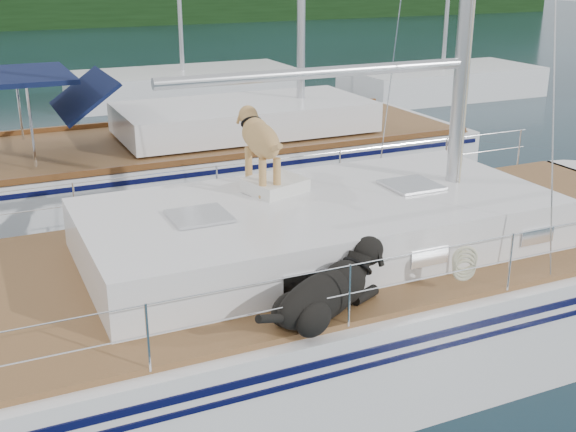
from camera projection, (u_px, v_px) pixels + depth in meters
name	position (u px, v px, depth m)	size (l,w,h in m)	color
ground	(256.00, 358.00, 8.28)	(120.00, 120.00, 0.00)	black
main_sailboat	(263.00, 304.00, 8.08)	(12.00, 3.97, 14.01)	white
neighbor_sailboat	(192.00, 164.00, 13.79)	(11.00, 3.50, 13.30)	white
bg_boat_center	(183.00, 86.00, 23.40)	(7.20, 3.00, 11.65)	white
bg_boat_east	(442.00, 83.00, 23.97)	(6.40, 3.00, 11.65)	white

